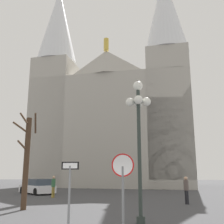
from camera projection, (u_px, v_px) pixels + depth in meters
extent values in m
cube|color=#ADA89E|center=(114.00, 134.00, 39.26)|extent=(23.18, 14.47, 14.84)
pyramid|color=#ADA89E|center=(106.00, 63.00, 36.66)|extent=(7.83, 3.03, 3.50)
cylinder|color=gold|center=(106.00, 45.00, 37.23)|extent=(0.70, 0.70, 1.80)
cube|color=#ADA89E|center=(53.00, 122.00, 38.42)|extent=(6.13, 6.13, 17.94)
cone|color=silver|center=(58.00, 25.00, 41.70)|extent=(5.98, 5.98, 12.63)
cube|color=#ADA89E|center=(170.00, 117.00, 34.91)|extent=(6.13, 6.13, 17.94)
cone|color=silver|center=(165.00, 12.00, 38.18)|extent=(5.98, 5.98, 12.63)
cylinder|color=slate|center=(123.00, 204.00, 8.23)|extent=(0.08, 0.08, 2.26)
cylinder|color=red|center=(123.00, 165.00, 8.48)|extent=(0.72, 0.18, 0.73)
cylinder|color=white|center=(123.00, 165.00, 8.46)|extent=(0.63, 0.13, 0.64)
cylinder|color=slate|center=(69.00, 204.00, 8.00)|extent=(0.07, 0.07, 2.27)
cube|color=black|center=(70.00, 166.00, 8.24)|extent=(0.56, 0.09, 0.23)
cube|color=white|center=(70.00, 166.00, 8.23)|extent=(0.46, 0.06, 0.16)
cylinder|color=#2D3833|center=(139.00, 154.00, 11.44)|extent=(0.16, 0.16, 5.65)
cylinder|color=#2D3833|center=(141.00, 220.00, 10.87)|extent=(0.36, 0.36, 0.30)
sphere|color=white|center=(138.00, 86.00, 12.09)|extent=(0.43, 0.43, 0.43)
sphere|color=white|center=(146.00, 102.00, 11.90)|extent=(0.39, 0.39, 0.39)
cylinder|color=#2D3833|center=(142.00, 102.00, 11.92)|extent=(0.05, 0.36, 0.05)
sphere|color=white|center=(138.00, 104.00, 12.28)|extent=(0.39, 0.39, 0.39)
cylinder|color=#2D3833|center=(138.00, 103.00, 12.11)|extent=(0.36, 0.05, 0.05)
sphere|color=white|center=(130.00, 102.00, 11.96)|extent=(0.39, 0.39, 0.39)
cylinder|color=#2D3833|center=(134.00, 102.00, 11.95)|extent=(0.05, 0.36, 0.05)
sphere|color=white|center=(138.00, 100.00, 11.58)|extent=(0.39, 0.39, 0.39)
cylinder|color=#2D3833|center=(138.00, 101.00, 11.76)|extent=(0.36, 0.05, 0.05)
cylinder|color=#473323|center=(26.00, 162.00, 15.37)|extent=(0.31, 0.31, 5.18)
cylinder|color=#473323|center=(22.00, 145.00, 15.28)|extent=(0.76, 0.55, 0.59)
cylinder|color=#473323|center=(24.00, 118.00, 15.62)|extent=(0.74, 0.53, 0.77)
cylinder|color=#473323|center=(20.00, 127.00, 15.30)|extent=(1.17, 0.75, 0.74)
cylinder|color=#473323|center=(35.00, 123.00, 15.93)|extent=(0.33, 0.83, 1.14)
cube|color=silver|center=(37.00, 189.00, 25.02)|extent=(4.17, 4.05, 0.66)
cube|color=#333D47|center=(38.00, 182.00, 25.01)|extent=(2.74, 2.70, 0.57)
cylinder|color=black|center=(22.00, 190.00, 25.47)|extent=(0.62, 0.60, 0.64)
cylinder|color=black|center=(38.00, 189.00, 26.50)|extent=(0.62, 0.60, 0.64)
cylinder|color=black|center=(36.00, 192.00, 23.47)|extent=(0.62, 0.60, 0.64)
cylinder|color=black|center=(52.00, 191.00, 24.51)|extent=(0.62, 0.60, 0.64)
cylinder|color=black|center=(186.00, 197.00, 17.43)|extent=(0.12, 0.12, 0.86)
cylinder|color=black|center=(188.00, 197.00, 17.30)|extent=(0.12, 0.12, 0.86)
cylinder|color=#594C47|center=(186.00, 185.00, 17.53)|extent=(0.32, 0.32, 0.65)
sphere|color=tan|center=(186.00, 178.00, 17.62)|extent=(0.23, 0.23, 0.23)
cylinder|color=olive|center=(52.00, 192.00, 21.49)|extent=(0.12, 0.12, 0.84)
cylinder|color=olive|center=(54.00, 192.00, 21.61)|extent=(0.12, 0.12, 0.84)
cylinder|color=#33663F|center=(54.00, 183.00, 21.71)|extent=(0.32, 0.32, 0.63)
sphere|color=tan|center=(54.00, 177.00, 21.80)|extent=(0.23, 0.23, 0.23)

